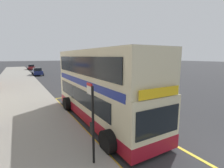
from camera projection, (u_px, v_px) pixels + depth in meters
ground_plane at (57, 77)px, 32.94m from camera, size 260.00×260.00×0.00m
pavement_near at (17, 79)px, 29.47m from camera, size 6.00×76.00×0.14m
double_decker_bus at (100, 88)px, 10.41m from camera, size 3.19×10.12×4.40m
bus_bay_markings at (100, 119)px, 10.79m from camera, size 3.17×13.82×0.01m
bus_stop_sign at (92, 118)px, 5.90m from camera, size 0.09×0.51×2.94m
parked_car_maroon_ahead at (31, 67)px, 49.59m from camera, size 2.09×4.20×1.62m
parked_car_navy_distant at (37, 72)px, 35.12m from camera, size 2.09×4.20×1.62m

